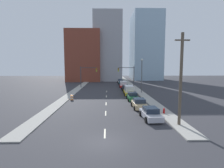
{
  "coord_description": "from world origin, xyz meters",
  "views": [
    {
      "loc": [
        0.29,
        -14.46,
        6.59
      ],
      "look_at": [
        1.32,
        27.15,
        2.2
      ],
      "focal_mm": 28.0,
      "sensor_mm": 36.0,
      "label": 1
    }
  ],
  "objects_px": {
    "traffic_signal_right": "(129,74)",
    "fire_hydrant": "(164,111)",
    "sedan_green": "(132,97)",
    "traffic_signal_left": "(86,74)",
    "sedan_tan": "(139,104)",
    "box_truck_yellow": "(129,90)",
    "sedan_teal": "(122,83)",
    "box_truck_red": "(123,84)",
    "sedan_white": "(120,81)",
    "sedan_black": "(126,88)",
    "traffic_barrel": "(72,98)",
    "street_lamp": "(142,73)",
    "sedan_silver": "(151,114)",
    "utility_pole_right_near": "(181,79)"
  },
  "relations": [
    {
      "from": "traffic_signal_left",
      "to": "sedan_black",
      "type": "xyz_separation_m",
      "value": [
        11.39,
        -5.94,
        -3.52
      ]
    },
    {
      "from": "sedan_tan",
      "to": "sedan_green",
      "type": "xyz_separation_m",
      "value": [
        -0.14,
        6.34,
        -0.01
      ]
    },
    {
      "from": "traffic_signal_right",
      "to": "sedan_tan",
      "type": "height_order",
      "value": "traffic_signal_right"
    },
    {
      "from": "sedan_silver",
      "to": "sedan_green",
      "type": "height_order",
      "value": "sedan_green"
    },
    {
      "from": "traffic_signal_left",
      "to": "traffic_signal_right",
      "type": "distance_m",
      "value": 13.03
    },
    {
      "from": "box_truck_red",
      "to": "sedan_white",
      "type": "distance_m",
      "value": 13.29
    },
    {
      "from": "street_lamp",
      "to": "sedan_black",
      "type": "distance_m",
      "value": 6.96
    },
    {
      "from": "sedan_white",
      "to": "sedan_black",
      "type": "bearing_deg",
      "value": -92.41
    },
    {
      "from": "traffic_signal_left",
      "to": "traffic_signal_right",
      "type": "xyz_separation_m",
      "value": [
        13.03,
        0.0,
        0.0
      ]
    },
    {
      "from": "traffic_signal_left",
      "to": "box_truck_red",
      "type": "height_order",
      "value": "traffic_signal_left"
    },
    {
      "from": "traffic_signal_right",
      "to": "sedan_silver",
      "type": "distance_m",
      "value": 31.31
    },
    {
      "from": "sedan_tan",
      "to": "sedan_teal",
      "type": "distance_m",
      "value": 33.03
    },
    {
      "from": "traffic_signal_left",
      "to": "sedan_teal",
      "type": "distance_m",
      "value": 14.15
    },
    {
      "from": "fire_hydrant",
      "to": "sedan_black",
      "type": "bearing_deg",
      "value": 97.08
    },
    {
      "from": "traffic_barrel",
      "to": "sedan_silver",
      "type": "distance_m",
      "value": 17.36
    },
    {
      "from": "sedan_teal",
      "to": "sedan_white",
      "type": "height_order",
      "value": "sedan_white"
    },
    {
      "from": "traffic_barrel",
      "to": "fire_hydrant",
      "type": "xyz_separation_m",
      "value": [
        14.58,
        -10.22,
        -0.06
      ]
    },
    {
      "from": "sedan_green",
      "to": "sedan_teal",
      "type": "bearing_deg",
      "value": 89.18
    },
    {
      "from": "sedan_tan",
      "to": "fire_hydrant",
      "type": "bearing_deg",
      "value": -52.8
    },
    {
      "from": "box_truck_yellow",
      "to": "fire_hydrant",
      "type": "bearing_deg",
      "value": -79.2
    },
    {
      "from": "traffic_signal_left",
      "to": "sedan_green",
      "type": "bearing_deg",
      "value": -59.42
    },
    {
      "from": "sedan_green",
      "to": "fire_hydrant",
      "type": "bearing_deg",
      "value": -73.98
    },
    {
      "from": "street_lamp",
      "to": "box_truck_yellow",
      "type": "distance_m",
      "value": 5.59
    },
    {
      "from": "fire_hydrant",
      "to": "sedan_white",
      "type": "bearing_deg",
      "value": 93.84
    },
    {
      "from": "sedan_tan",
      "to": "box_truck_yellow",
      "type": "bearing_deg",
      "value": 88.82
    },
    {
      "from": "traffic_signal_right",
      "to": "fire_hydrant",
      "type": "height_order",
      "value": "traffic_signal_right"
    },
    {
      "from": "box_truck_yellow",
      "to": "sedan_white",
      "type": "distance_m",
      "value": 26.97
    },
    {
      "from": "traffic_signal_left",
      "to": "traffic_barrel",
      "type": "distance_m",
      "value": 19.12
    },
    {
      "from": "sedan_silver",
      "to": "sedan_green",
      "type": "distance_m",
      "value": 11.94
    },
    {
      "from": "utility_pole_right_near",
      "to": "street_lamp",
      "type": "relative_size",
      "value": 1.23
    },
    {
      "from": "sedan_teal",
      "to": "sedan_tan",
      "type": "bearing_deg",
      "value": -92.0
    },
    {
      "from": "street_lamp",
      "to": "sedan_teal",
      "type": "relative_size",
      "value": 1.89
    },
    {
      "from": "traffic_barrel",
      "to": "sedan_silver",
      "type": "bearing_deg",
      "value": -45.28
    },
    {
      "from": "sedan_silver",
      "to": "box_truck_yellow",
      "type": "relative_size",
      "value": 0.75
    },
    {
      "from": "traffic_signal_right",
      "to": "fire_hydrant",
      "type": "bearing_deg",
      "value": -87.59
    },
    {
      "from": "fire_hydrant",
      "to": "traffic_signal_right",
      "type": "bearing_deg",
      "value": 92.41
    },
    {
      "from": "fire_hydrant",
      "to": "traffic_signal_left",
      "type": "bearing_deg",
      "value": 116.19
    },
    {
      "from": "box_truck_yellow",
      "to": "sedan_white",
      "type": "height_order",
      "value": "box_truck_yellow"
    },
    {
      "from": "fire_hydrant",
      "to": "box_truck_red",
      "type": "distance_m",
      "value": 29.93
    },
    {
      "from": "street_lamp",
      "to": "traffic_barrel",
      "type": "bearing_deg",
      "value": -151.12
    },
    {
      "from": "fire_hydrant",
      "to": "sedan_teal",
      "type": "distance_m",
      "value": 36.62
    },
    {
      "from": "traffic_barrel",
      "to": "sedan_green",
      "type": "xyz_separation_m",
      "value": [
        11.65,
        -0.41,
        0.21
      ]
    },
    {
      "from": "traffic_signal_right",
      "to": "sedan_white",
      "type": "xyz_separation_m",
      "value": [
        -1.67,
        14.1,
        -3.52
      ]
    },
    {
      "from": "utility_pole_right_near",
      "to": "box_truck_red",
      "type": "height_order",
      "value": "utility_pole_right_near"
    },
    {
      "from": "sedan_teal",
      "to": "sedan_silver",
      "type": "bearing_deg",
      "value": -91.38
    },
    {
      "from": "utility_pole_right_near",
      "to": "traffic_signal_left",
      "type": "bearing_deg",
      "value": 113.36
    },
    {
      "from": "traffic_barrel",
      "to": "sedan_green",
      "type": "distance_m",
      "value": 11.66
    },
    {
      "from": "traffic_signal_right",
      "to": "street_lamp",
      "type": "distance_m",
      "value": 10.6
    },
    {
      "from": "street_lamp",
      "to": "utility_pole_right_near",
      "type": "bearing_deg",
      "value": -90.69
    },
    {
      "from": "box_truck_red",
      "to": "street_lamp",
      "type": "bearing_deg",
      "value": -70.41
    }
  ]
}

